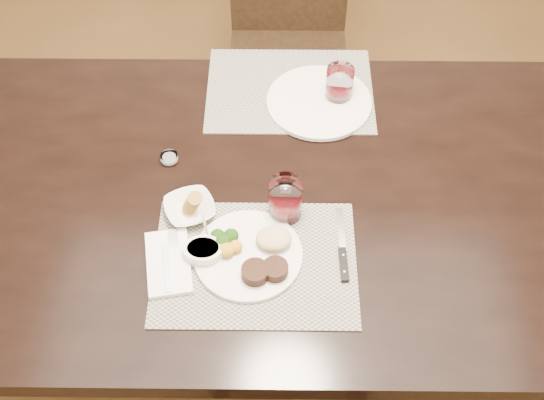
{
  "coord_description": "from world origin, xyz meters",
  "views": [
    {
      "loc": [
        -0.04,
        -1.04,
        2.06
      ],
      "look_at": [
        -0.05,
        -0.07,
        0.82
      ],
      "focal_mm": 45.0,
      "sensor_mm": 36.0,
      "label": 1
    }
  ],
  "objects_px": {
    "dinner_plate": "(253,254)",
    "far_plate": "(319,102)",
    "steak_knife": "(343,256)",
    "wine_glass_near": "(285,201)",
    "chair_far": "(289,34)",
    "cracker_bowl": "(190,208)"
  },
  "relations": [
    {
      "from": "cracker_bowl",
      "to": "chair_far",
      "type": "bearing_deg",
      "value": 76.13
    },
    {
      "from": "steak_knife",
      "to": "far_plate",
      "type": "bearing_deg",
      "value": 92.56
    },
    {
      "from": "chair_far",
      "to": "far_plate",
      "type": "distance_m",
      "value": 0.67
    },
    {
      "from": "chair_far",
      "to": "dinner_plate",
      "type": "distance_m",
      "value": 1.15
    },
    {
      "from": "chair_far",
      "to": "dinner_plate",
      "type": "xyz_separation_m",
      "value": [
        -0.09,
        -1.12,
        0.26
      ]
    },
    {
      "from": "steak_knife",
      "to": "far_plate",
      "type": "xyz_separation_m",
      "value": [
        -0.04,
        0.5,
        0.0
      ]
    },
    {
      "from": "cracker_bowl",
      "to": "wine_glass_near",
      "type": "relative_size",
      "value": 1.4
    },
    {
      "from": "cracker_bowl",
      "to": "wine_glass_near",
      "type": "distance_m",
      "value": 0.23
    },
    {
      "from": "dinner_plate",
      "to": "far_plate",
      "type": "relative_size",
      "value": 0.87
    },
    {
      "from": "cracker_bowl",
      "to": "far_plate",
      "type": "relative_size",
      "value": 0.53
    },
    {
      "from": "chair_far",
      "to": "wine_glass_near",
      "type": "relative_size",
      "value": 8.32
    },
    {
      "from": "chair_far",
      "to": "steak_knife",
      "type": "height_order",
      "value": "chair_far"
    },
    {
      "from": "cracker_bowl",
      "to": "far_plate",
      "type": "distance_m",
      "value": 0.49
    },
    {
      "from": "wine_glass_near",
      "to": "cracker_bowl",
      "type": "bearing_deg",
      "value": 180.0
    },
    {
      "from": "dinner_plate",
      "to": "wine_glass_near",
      "type": "xyz_separation_m",
      "value": [
        0.07,
        0.13,
        0.03
      ]
    },
    {
      "from": "far_plate",
      "to": "dinner_plate",
      "type": "bearing_deg",
      "value": -108.23
    },
    {
      "from": "chair_far",
      "to": "dinner_plate",
      "type": "relative_size",
      "value": 3.62
    },
    {
      "from": "chair_far",
      "to": "steak_knife",
      "type": "bearing_deg",
      "value": -84.19
    },
    {
      "from": "cracker_bowl",
      "to": "far_plate",
      "type": "xyz_separation_m",
      "value": [
        0.32,
        0.38,
        -0.01
      ]
    },
    {
      "from": "wine_glass_near",
      "to": "far_plate",
      "type": "bearing_deg",
      "value": 76.08
    },
    {
      "from": "wine_glass_near",
      "to": "steak_knife",
      "type": "bearing_deg",
      "value": -43.23
    },
    {
      "from": "dinner_plate",
      "to": "steak_knife",
      "type": "relative_size",
      "value": 1.19
    }
  ]
}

